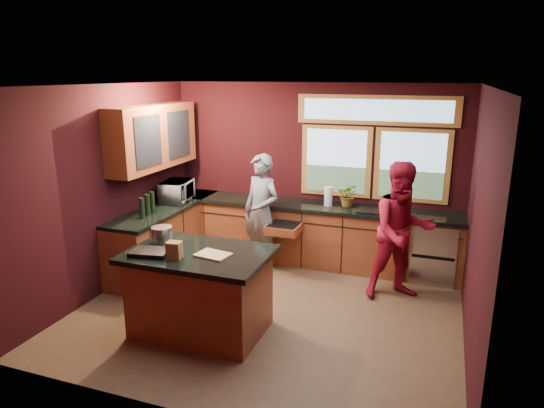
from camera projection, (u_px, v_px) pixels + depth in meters
The scene contains 14 objects.
floor at pixel (269, 310), 5.98m from camera, with size 4.50×4.50×0.00m, color brown.
room_shell at pixel (232, 159), 6.00m from camera, with size 4.52×4.02×2.71m.
back_counter at pixel (320, 235), 7.33m from camera, with size 4.50×0.64×0.93m.
left_counter at pixel (166, 236), 7.26m from camera, with size 0.64×2.30×0.93m.
island at pixel (200, 291), 5.40m from camera, with size 1.55×1.05×0.95m.
person_grey at pixel (261, 212), 7.08m from camera, with size 0.63×0.41×1.72m, color slate.
person_red at pixel (402, 231), 6.13m from camera, with size 0.87×0.68×1.78m, color maroon.
microwave at pixel (177, 191), 7.38m from camera, with size 0.57×0.39×0.32m, color #999999.
potted_plant at pixel (348, 195), 7.08m from camera, with size 0.31×0.27×0.34m, color #999999.
paper_towel at pixel (328, 196), 7.14m from camera, with size 0.12×0.12×0.28m, color white.
cutting_board at pixel (213, 255), 5.17m from camera, with size 0.35×0.25×0.02m, color #AB8058.
stock_pot at pixel (162, 234), 5.57m from camera, with size 0.24×0.24×0.18m, color silver.
paper_bag at pixel (174, 250), 5.08m from camera, with size 0.15×0.12×0.18m, color brown.
black_tray at pixel (150, 252), 5.19m from camera, with size 0.40×0.28×0.05m, color black.
Camera 1 is at (1.87, -5.10, 2.83)m, focal length 32.00 mm.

